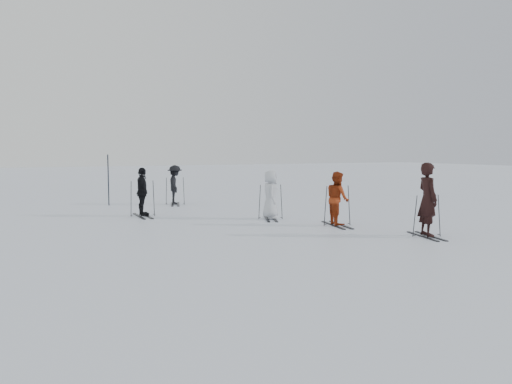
# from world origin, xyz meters

# --- Properties ---
(ground) EXTENTS (120.00, 120.00, 0.00)m
(ground) POSITION_xyz_m (0.00, 0.00, 0.00)
(ground) COLOR silver
(ground) RESTS_ON ground
(skier_near_dark) EXTENTS (0.65, 0.82, 1.99)m
(skier_near_dark) POSITION_xyz_m (3.02, -3.40, 0.99)
(skier_near_dark) COLOR black
(skier_near_dark) RESTS_ON ground
(skier_red) EXTENTS (0.78, 0.92, 1.66)m
(skier_red) POSITION_xyz_m (2.01, -0.66, 0.83)
(skier_red) COLOR maroon
(skier_red) RESTS_ON ground
(skier_grey) EXTENTS (0.78, 0.94, 1.63)m
(skier_grey) POSITION_xyz_m (0.82, 1.55, 0.82)
(skier_grey) COLOR silver
(skier_grey) RESTS_ON ground
(skier_uphill_left) EXTENTS (0.43, 1.01, 1.70)m
(skier_uphill_left) POSITION_xyz_m (-2.93, 4.17, 0.85)
(skier_uphill_left) COLOR black
(skier_uphill_left) RESTS_ON ground
(skier_uphill_far) EXTENTS (0.91, 1.21, 1.67)m
(skier_uphill_far) POSITION_xyz_m (-0.75, 7.37, 0.84)
(skier_uphill_far) COLOR black
(skier_uphill_far) RESTS_ON ground
(skis_near_dark) EXTENTS (1.78, 1.24, 1.18)m
(skis_near_dark) POSITION_xyz_m (3.02, -3.40, 0.59)
(skis_near_dark) COLOR black
(skis_near_dark) RESTS_ON ground
(skis_red) EXTENTS (1.93, 1.28, 1.29)m
(skis_red) POSITION_xyz_m (2.01, -0.66, 0.65)
(skis_red) COLOR black
(skis_red) RESTS_ON ground
(skis_grey) EXTENTS (1.88, 1.45, 1.22)m
(skis_grey) POSITION_xyz_m (0.82, 1.55, 0.61)
(skis_grey) COLOR black
(skis_grey) RESTS_ON ground
(skis_uphill_left) EXTENTS (1.81, 0.98, 1.31)m
(skis_uphill_left) POSITION_xyz_m (-2.93, 4.17, 0.66)
(skis_uphill_left) COLOR black
(skis_uphill_left) RESTS_ON ground
(skis_uphill_far) EXTENTS (1.85, 1.33, 1.21)m
(skis_uphill_far) POSITION_xyz_m (-0.75, 7.37, 0.61)
(skis_uphill_far) COLOR black
(skis_uphill_far) RESTS_ON ground
(piste_marker) EXTENTS (0.05, 0.05, 2.16)m
(piste_marker) POSITION_xyz_m (-3.38, 8.32, 1.08)
(piste_marker) COLOR black
(piste_marker) RESTS_ON ground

